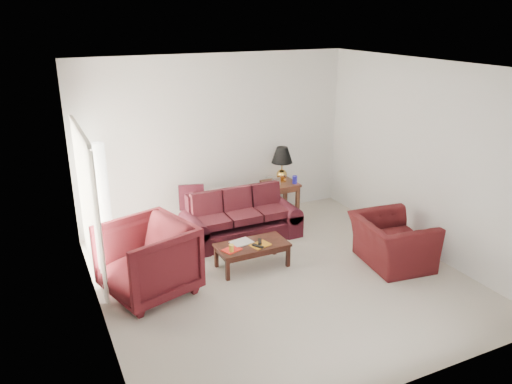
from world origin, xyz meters
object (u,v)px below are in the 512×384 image
Objects in this scene: floor_lamp at (101,197)px; armchair_right at (392,242)px; armchair_left at (147,260)px; coffee_table at (252,255)px; end_table at (280,199)px; sofa at (241,217)px.

floor_lamp is 1.59× the size of armchair_right.
armchair_left reaches higher than coffee_table.
armchair_right reaches higher than end_table.
end_table is at bearing 21.19° from armchair_right.
end_table is (1.11, 0.69, -0.08)m from sofa.
end_table is at bearing 31.71° from sofa.
end_table is 2.15m from coffee_table.
armchair_left is at bearing -150.11° from sofa.
coffee_table is at bearing -129.25° from end_table.
end_table is 0.57× the size of armchair_right.
sofa is 2.48m from armchair_right.
sofa is 1.03m from coffee_table.
armchair_left is (-2.95, -1.75, 0.19)m from end_table.
floor_lamp reaches higher than coffee_table.
armchair_left is (-1.84, -1.06, 0.11)m from sofa.
end_table reaches higher than coffee_table.
coffee_table is at bearing 76.17° from armchair_left.
floor_lamp is at bearing -178.66° from end_table.
coffee_table is (-1.36, -1.66, -0.13)m from end_table.
sofa reaches higher than armchair_right.
armchair_left is 3.63m from armchair_right.
floor_lamp is 4.57m from armchair_right.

